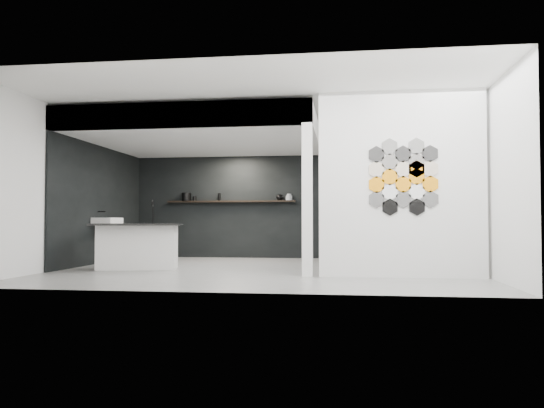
{
  "coord_description": "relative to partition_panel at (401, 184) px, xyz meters",
  "views": [
    {
      "loc": [
        1.35,
        -9.11,
        0.84
      ],
      "look_at": [
        0.1,
        0.3,
        1.15
      ],
      "focal_mm": 35.0,
      "sensor_mm": 36.0,
      "label": 1
    }
  ],
  "objects": [
    {
      "name": "wall_basin",
      "position": [
        -5.46,
        1.8,
        -0.55
      ],
      "size": [
        0.4,
        0.6,
        0.12
      ],
      "primitive_type": "cube",
      "color": "silver",
      "rests_on": "bay_clad_left"
    },
    {
      "name": "bulkhead",
      "position": [
        -3.52,
        2.0,
        1.15
      ],
      "size": [
        4.4,
        4.0,
        0.4
      ],
      "primitive_type": "cube",
      "color": "silver",
      "rests_on": "corner_column"
    },
    {
      "name": "kettle",
      "position": [
        -2.29,
        3.87,
        -0.01
      ],
      "size": [
        0.2,
        0.2,
        0.14
      ],
      "primitive_type": "ellipsoid",
      "rotation": [
        0.0,
        0.0,
        0.26
      ],
      "color": "black",
      "rests_on": "display_shelf"
    },
    {
      "name": "glass_bowl",
      "position": [
        -2.08,
        3.87,
        -0.03
      ],
      "size": [
        0.16,
        0.16,
        0.1
      ],
      "primitive_type": "cylinder",
      "rotation": [
        0.0,
        0.0,
        -0.08
      ],
      "color": "gray",
      "rests_on": "display_shelf"
    },
    {
      "name": "hex_tile_cluster",
      "position": [
        0.03,
        -0.09,
        0.1
      ],
      "size": [
        1.04,
        0.02,
        1.16
      ],
      "color": "black",
      "rests_on": "partition_panel"
    },
    {
      "name": "display_shelf",
      "position": [
        -3.43,
        3.87,
        -0.1
      ],
      "size": [
        3.0,
        0.15,
        0.04
      ],
      "primitive_type": "cube",
      "color": "black",
      "rests_on": "bay_clad_back"
    },
    {
      "name": "fascia_beam",
      "position": [
        -3.52,
        0.08,
        1.15
      ],
      "size": [
        4.4,
        0.16,
        0.4
      ],
      "primitive_type": "cube",
      "color": "silver",
      "rests_on": "corner_column"
    },
    {
      "name": "bottle_dark",
      "position": [
        -3.7,
        3.87,
        0.01
      ],
      "size": [
        0.08,
        0.08,
        0.17
      ],
      "primitive_type": "cylinder",
      "rotation": [
        0.0,
        0.0,
        0.31
      ],
      "color": "black",
      "rests_on": "display_shelf"
    },
    {
      "name": "bay_clad_back",
      "position": [
        -3.52,
        3.97,
        -0.22
      ],
      "size": [
        4.4,
        0.04,
        2.35
      ],
      "primitive_type": "cube",
      "color": "black",
      "rests_on": "floor"
    },
    {
      "name": "glass_vase",
      "position": [
        -2.08,
        3.87,
        -0.01
      ],
      "size": [
        0.14,
        0.14,
        0.14
      ],
      "primitive_type": "cylinder",
      "rotation": [
        0.0,
        0.0,
        -0.43
      ],
      "color": "gray",
      "rests_on": "display_shelf"
    },
    {
      "name": "corner_column",
      "position": [
        -1.41,
        0.0,
        -0.22
      ],
      "size": [
        0.16,
        0.16,
        2.35
      ],
      "primitive_type": "cube",
      "color": "silver",
      "rests_on": "floor"
    },
    {
      "name": "kitchen_island",
      "position": [
        -4.43,
        0.78,
        -0.99
      ],
      "size": [
        1.61,
        0.92,
        1.22
      ],
      "rotation": [
        0.0,
        0.0,
        0.17
      ],
      "color": "silver",
      "rests_on": "floor"
    },
    {
      "name": "bay_clad_left",
      "position": [
        -5.7,
        2.0,
        -0.22
      ],
      "size": [
        0.04,
        4.0,
        2.35
      ],
      "primitive_type": "cube",
      "color": "black",
      "rests_on": "floor"
    },
    {
      "name": "stockpot",
      "position": [
        -4.49,
        3.87,
        0.01
      ],
      "size": [
        0.28,
        0.28,
        0.18
      ],
      "primitive_type": "cylinder",
      "rotation": [
        0.0,
        0.0,
        0.31
      ],
      "color": "black",
      "rests_on": "display_shelf"
    },
    {
      "name": "floor",
      "position": [
        -2.23,
        1.0,
        -1.4
      ],
      "size": [
        7.0,
        6.0,
        0.01
      ],
      "primitive_type": "cube",
      "color": "slate"
    },
    {
      "name": "utensil_cup",
      "position": [
        -4.29,
        3.87,
        -0.03
      ],
      "size": [
        0.11,
        0.11,
        0.11
      ],
      "primitive_type": "cylinder",
      "rotation": [
        0.0,
        0.0,
        0.32
      ],
      "color": "black",
      "rests_on": "display_shelf"
    },
    {
      "name": "partition_panel",
      "position": [
        0.0,
        0.0,
        0.0
      ],
      "size": [
        2.45,
        0.15,
        2.8
      ],
      "primitive_type": "cube",
      "color": "silver",
      "rests_on": "floor"
    }
  ]
}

